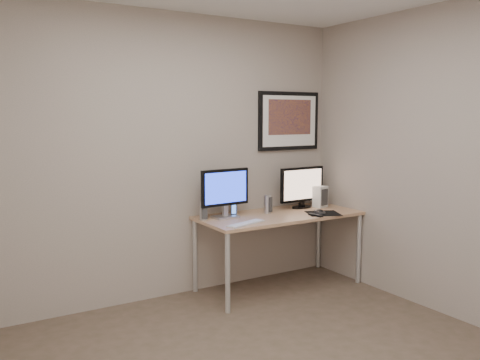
% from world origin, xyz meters
% --- Properties ---
extents(room, '(3.60, 3.60, 3.60)m').
position_xyz_m(room, '(0.00, 0.45, 1.64)').
color(room, white).
rests_on(room, ground).
extents(desk, '(1.60, 0.70, 0.73)m').
position_xyz_m(desk, '(1.00, 1.35, 0.66)').
color(desk, '#9D714C').
rests_on(desk, floor).
extents(framed_art, '(0.75, 0.04, 0.60)m').
position_xyz_m(framed_art, '(1.35, 1.68, 1.62)').
color(framed_art, black).
rests_on(framed_art, room).
extents(monitor_large, '(0.50, 0.17, 0.46)m').
position_xyz_m(monitor_large, '(0.46, 1.47, 0.98)').
color(monitor_large, '#B5B5BA').
rests_on(monitor_large, desk).
extents(monitor_tv, '(0.54, 0.13, 0.42)m').
position_xyz_m(monitor_tv, '(1.39, 1.49, 0.96)').
color(monitor_tv, black).
rests_on(monitor_tv, desk).
extents(speaker_left, '(0.09, 0.09, 0.18)m').
position_xyz_m(speaker_left, '(0.25, 1.49, 0.82)').
color(speaker_left, '#B5B5BA').
rests_on(speaker_left, desk).
extents(speaker_right, '(0.09, 0.09, 0.18)m').
position_xyz_m(speaker_right, '(0.92, 1.45, 0.82)').
color(speaker_right, '#B5B5BA').
rests_on(speaker_right, desk).
extents(phone_dock, '(0.06, 0.06, 0.12)m').
position_xyz_m(phone_dock, '(0.56, 1.49, 0.79)').
color(phone_dock, black).
rests_on(phone_dock, desk).
extents(keyboard, '(0.42, 0.23, 0.01)m').
position_xyz_m(keyboard, '(0.48, 1.13, 0.74)').
color(keyboard, silver).
rests_on(keyboard, desk).
extents(mousepad, '(0.39, 0.37, 0.00)m').
position_xyz_m(mousepad, '(1.38, 1.14, 0.73)').
color(mousepad, black).
rests_on(mousepad, desk).
extents(mouse, '(0.08, 0.12, 0.04)m').
position_xyz_m(mouse, '(1.36, 1.18, 0.75)').
color(mouse, black).
rests_on(mouse, mousepad).
extents(remote, '(0.06, 0.16, 0.02)m').
position_xyz_m(remote, '(1.23, 1.09, 0.74)').
color(remote, black).
rests_on(remote, desk).
extents(fan_unit, '(0.16, 0.14, 0.22)m').
position_xyz_m(fan_unit, '(1.59, 1.44, 0.84)').
color(fan_unit, silver).
rests_on(fan_unit, desk).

